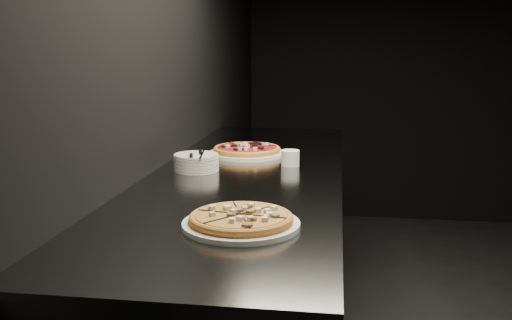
# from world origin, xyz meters

# --- Properties ---
(wall_left) EXTENTS (0.02, 5.00, 2.80)m
(wall_left) POSITION_xyz_m (-2.50, 0.00, 1.40)
(wall_left) COLOR black
(wall_left) RESTS_ON floor
(counter) EXTENTS (0.74, 2.44, 0.92)m
(counter) POSITION_xyz_m (-2.13, 0.00, 0.46)
(counter) COLOR slate
(counter) RESTS_ON floor
(pizza_mushroom) EXTENTS (0.33, 0.33, 0.04)m
(pizza_mushroom) POSITION_xyz_m (-2.03, -0.74, 0.94)
(pizza_mushroom) COLOR white
(pizza_mushroom) RESTS_ON counter
(pizza_tomato) EXTENTS (0.38, 0.38, 0.04)m
(pizza_tomato) POSITION_xyz_m (-2.19, 0.31, 0.94)
(pizza_tomato) COLOR white
(pizza_tomato) RESTS_ON counter
(plate_stack) EXTENTS (0.18, 0.18, 0.07)m
(plate_stack) POSITION_xyz_m (-2.34, -0.04, 0.95)
(plate_stack) COLOR white
(plate_stack) RESTS_ON counter
(cutlery) EXTENTS (0.06, 0.19, 0.01)m
(cutlery) POSITION_xyz_m (-2.33, -0.05, 0.99)
(cutlery) COLOR silver
(cutlery) RESTS_ON plate_stack
(ramekin) EXTENTS (0.08, 0.08, 0.07)m
(ramekin) POSITION_xyz_m (-1.97, 0.10, 0.95)
(ramekin) COLOR white
(ramekin) RESTS_ON counter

